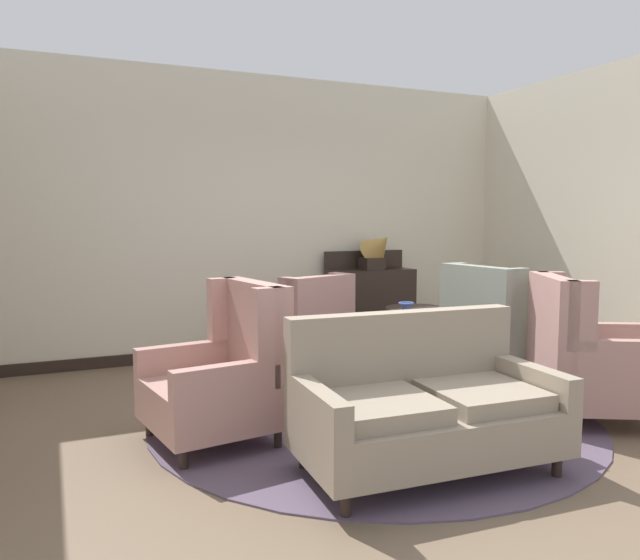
% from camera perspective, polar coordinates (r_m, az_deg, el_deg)
% --- Properties ---
extents(ground, '(8.56, 8.56, 0.00)m').
position_cam_1_polar(ground, '(4.62, 6.70, -13.54)').
color(ground, brown).
extents(wall_back, '(6.28, 0.08, 3.09)m').
position_cam_1_polar(wall_back, '(6.94, -5.12, 5.91)').
color(wall_back, beige).
rests_on(wall_back, ground).
extents(wall_right, '(0.08, 3.94, 3.09)m').
position_cam_1_polar(wall_right, '(7.01, 25.28, 5.38)').
color(wall_right, beige).
rests_on(wall_right, ground).
extents(baseboard_back, '(6.12, 0.03, 0.12)m').
position_cam_1_polar(baseboard_back, '(7.04, -4.86, -6.28)').
color(baseboard_back, black).
rests_on(baseboard_back, ground).
extents(area_rug, '(3.38, 3.38, 0.01)m').
position_cam_1_polar(area_rug, '(4.87, 4.87, -12.44)').
color(area_rug, '#5B4C60').
rests_on(area_rug, ground).
extents(coffee_table, '(0.94, 0.94, 0.49)m').
position_cam_1_polar(coffee_table, '(4.79, 7.67, -7.78)').
color(coffee_table, black).
rests_on(coffee_table, ground).
extents(porcelain_vase, '(0.17, 0.17, 0.40)m').
position_cam_1_polar(porcelain_vase, '(4.78, 8.00, -4.76)').
color(porcelain_vase, '#384C93').
rests_on(porcelain_vase, coffee_table).
extents(settee, '(1.59, 0.89, 0.94)m').
position_cam_1_polar(settee, '(3.82, 9.64, -11.56)').
color(settee, gray).
rests_on(settee, ground).
extents(armchair_near_window, '(0.98, 1.01, 1.01)m').
position_cam_1_polar(armchair_near_window, '(5.82, -1.47, -5.07)').
color(armchair_near_window, tan).
rests_on(armchair_near_window, ground).
extents(armchair_beside_settee, '(0.97, 0.89, 1.12)m').
position_cam_1_polar(armchair_beside_settee, '(5.75, 16.24, -5.21)').
color(armchair_beside_settee, gray).
rests_on(armchair_beside_settee, ground).
extents(armchair_foreground_right, '(0.93, 0.95, 1.09)m').
position_cam_1_polar(armchair_foreground_right, '(4.29, -8.96, -8.81)').
color(armchair_foreground_right, tan).
rests_on(armchair_foreground_right, ground).
extents(armchair_far_left, '(1.16, 1.13, 1.10)m').
position_cam_1_polar(armchair_far_left, '(5.07, 23.71, -6.94)').
color(armchair_far_left, tan).
rests_on(armchair_far_left, ground).
extents(side_table, '(0.57, 0.57, 0.69)m').
position_cam_1_polar(side_table, '(5.90, 8.79, -5.13)').
color(side_table, black).
rests_on(side_table, ground).
extents(sideboard, '(1.03, 0.37, 1.14)m').
position_cam_1_polar(sideboard, '(7.21, 4.69, -2.22)').
color(sideboard, black).
rests_on(sideboard, ground).
extents(gramophone, '(0.44, 0.52, 0.52)m').
position_cam_1_polar(gramophone, '(7.10, 5.42, 2.95)').
color(gramophone, black).
rests_on(gramophone, sideboard).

